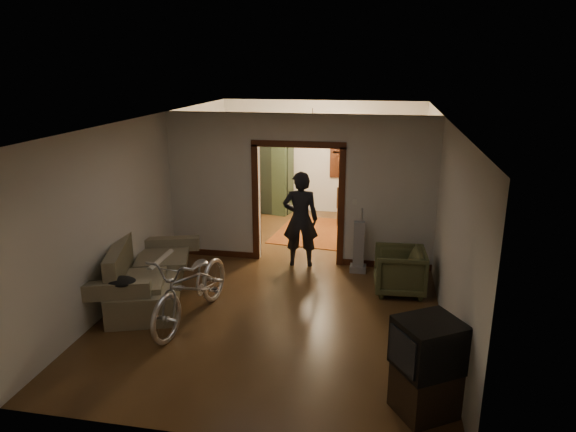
% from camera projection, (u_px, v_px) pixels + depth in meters
% --- Properties ---
extents(floor, '(5.00, 8.50, 0.01)m').
position_uv_depth(floor, '(291.00, 275.00, 9.22)').
color(floor, '#3A2412').
rests_on(floor, ground).
extents(ceiling, '(5.00, 8.50, 0.01)m').
position_uv_depth(ceiling, '(291.00, 118.00, 8.42)').
color(ceiling, white).
rests_on(ceiling, floor).
extents(wall_back, '(5.00, 0.02, 2.80)m').
position_uv_depth(wall_back, '(322.00, 157.00, 12.82)').
color(wall_back, beige).
rests_on(wall_back, floor).
extents(wall_left, '(0.02, 8.50, 2.80)m').
position_uv_depth(wall_left, '(155.00, 193.00, 9.26)').
color(wall_left, beige).
rests_on(wall_left, floor).
extents(wall_right, '(0.02, 8.50, 2.80)m').
position_uv_depth(wall_right, '(442.00, 207.00, 8.38)').
color(wall_right, beige).
rests_on(wall_right, floor).
extents(partition_wall, '(5.00, 0.14, 2.80)m').
position_uv_depth(partition_wall, '(298.00, 190.00, 9.53)').
color(partition_wall, beige).
rests_on(partition_wall, floor).
extents(door_casing, '(1.74, 0.20, 2.32)m').
position_uv_depth(door_casing, '(298.00, 205.00, 9.61)').
color(door_casing, '#3A1A0D').
rests_on(door_casing, floor).
extents(far_window, '(0.98, 0.06, 1.28)m').
position_uv_depth(far_window, '(350.00, 152.00, 12.62)').
color(far_window, black).
rests_on(far_window, wall_back).
extents(chandelier, '(0.24, 0.24, 0.24)m').
position_uv_depth(chandelier, '(312.00, 127.00, 10.90)').
color(chandelier, '#FFE0A5').
rests_on(chandelier, ceiling).
extents(light_switch, '(0.08, 0.01, 0.12)m').
position_uv_depth(light_switch, '(355.00, 201.00, 9.31)').
color(light_switch, silver).
rests_on(light_switch, partition_wall).
extents(sofa, '(1.60, 2.36, 1.00)m').
position_uv_depth(sofa, '(147.00, 269.00, 8.21)').
color(sofa, brown).
rests_on(sofa, floor).
extents(rolled_paper, '(0.11, 0.86, 0.11)m').
position_uv_depth(rolled_paper, '(161.00, 261.00, 8.46)').
color(rolled_paper, beige).
rests_on(rolled_paper, sofa).
extents(jacket, '(0.45, 0.33, 0.13)m').
position_uv_depth(jacket, '(121.00, 282.00, 7.29)').
color(jacket, black).
rests_on(jacket, sofa).
extents(bicycle, '(1.02, 2.16, 1.09)m').
position_uv_depth(bicycle, '(192.00, 286.00, 7.47)').
color(bicycle, silver).
rests_on(bicycle, floor).
extents(armchair, '(0.87, 0.84, 0.75)m').
position_uv_depth(armchair, '(399.00, 271.00, 8.46)').
color(armchair, '#454929').
rests_on(armchair, floor).
extents(tv_stand, '(0.78, 0.77, 0.54)m').
position_uv_depth(tv_stand, '(425.00, 390.00, 5.54)').
color(tv_stand, black).
rests_on(tv_stand, floor).
extents(crt_tv, '(0.84, 0.82, 0.55)m').
position_uv_depth(crt_tv, '(429.00, 345.00, 5.38)').
color(crt_tv, black).
rests_on(crt_tv, tv_stand).
extents(vacuum, '(0.34, 0.30, 0.95)m').
position_uv_depth(vacuum, '(359.00, 247.00, 9.25)').
color(vacuum, gray).
rests_on(vacuum, floor).
extents(person, '(0.70, 0.50, 1.80)m').
position_uv_depth(person, '(300.00, 219.00, 9.45)').
color(person, black).
rests_on(person, floor).
extents(oriental_rug, '(1.89, 2.33, 0.02)m').
position_uv_depth(oriental_rug, '(315.00, 231.00, 11.59)').
color(oriental_rug, '#61270F').
rests_on(oriental_rug, floor).
extents(locker, '(1.02, 0.73, 1.85)m').
position_uv_depth(locker, '(273.00, 177.00, 12.87)').
color(locker, '#24311D').
rests_on(locker, floor).
extents(globe, '(0.29, 0.29, 0.29)m').
position_uv_depth(globe, '(272.00, 136.00, 12.58)').
color(globe, '#1E5972').
rests_on(globe, locker).
extents(desk, '(1.03, 0.74, 0.68)m').
position_uv_depth(desk, '(365.00, 208.00, 12.23)').
color(desk, black).
rests_on(desk, floor).
extents(desk_chair, '(0.45, 0.45, 0.93)m').
position_uv_depth(desk_chair, '(346.00, 205.00, 11.99)').
color(desk_chair, black).
rests_on(desk_chair, floor).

